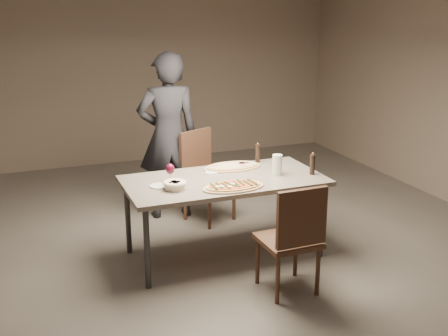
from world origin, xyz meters
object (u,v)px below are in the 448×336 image
object	(u,v)px
dining_table	(224,185)
chair_far	(203,170)
ham_pizza	(232,166)
zucchini_pizza	(233,186)
carafe	(277,165)
bread_basket	(175,184)
pepper_mill_left	(312,164)
chair_near	(294,234)
diner	(168,136)

from	to	relation	value
dining_table	chair_far	distance (m)	0.98
dining_table	ham_pizza	bearing A→B (deg)	55.16
zucchini_pizza	carafe	xyz separation A→B (m)	(0.53, 0.21, 0.08)
bread_basket	pepper_mill_left	world-z (taller)	pepper_mill_left
bread_basket	pepper_mill_left	size ratio (longest dim) A/B	0.97
chair_near	chair_far	world-z (taller)	chair_far
chair_near	diner	distance (m)	2.13
pepper_mill_left	carafe	world-z (taller)	pepper_mill_left
dining_table	carafe	world-z (taller)	carafe
bread_basket	carafe	bearing A→B (deg)	3.37
bread_basket	chair_far	bearing A→B (deg)	59.59
pepper_mill_left	diner	distance (m)	1.67
ham_pizza	zucchini_pizza	bearing A→B (deg)	-127.77
zucchini_pizza	carafe	bearing A→B (deg)	14.62
zucchini_pizza	bread_basket	distance (m)	0.50
carafe	ham_pizza	bearing A→B (deg)	131.36
ham_pizza	diner	xyz separation A→B (m)	(-0.38, 0.88, 0.14)
pepper_mill_left	ham_pizza	bearing A→B (deg)	143.29
zucchini_pizza	ham_pizza	bearing A→B (deg)	61.13
zucchini_pizza	diner	world-z (taller)	diner
ham_pizza	pepper_mill_left	size ratio (longest dim) A/B	2.74
chair_near	zucchini_pizza	bearing A→B (deg)	112.80
pepper_mill_left	bread_basket	bearing A→B (deg)	177.77
dining_table	diner	distance (m)	1.20
bread_basket	ham_pizza	bearing A→B (deg)	30.26
dining_table	zucchini_pizza	world-z (taller)	zucchini_pizza
dining_table	bread_basket	size ratio (longest dim) A/B	8.88
ham_pizza	bread_basket	world-z (taller)	bread_basket
ham_pizza	carafe	world-z (taller)	carafe
dining_table	carafe	xyz separation A→B (m)	(0.50, -0.07, 0.15)
chair_near	chair_far	distance (m)	1.85
pepper_mill_left	carafe	xyz separation A→B (m)	(-0.31, 0.11, -0.00)
pepper_mill_left	diner	size ratio (longest dim) A/B	0.12
carafe	chair_far	world-z (taller)	chair_far
chair_near	carafe	bearing A→B (deg)	71.77
chair_far	zucchini_pizza	bearing A→B (deg)	57.82
zucchini_pizza	chair_near	xyz separation A→B (m)	(0.27, -0.61, -0.24)
ham_pizza	carafe	size ratio (longest dim) A/B	3.01
chair_far	chair_near	bearing A→B (deg)	68.54
pepper_mill_left	zucchini_pizza	bearing A→B (deg)	-172.92
diner	bread_basket	bearing A→B (deg)	82.09
dining_table	pepper_mill_left	bearing A→B (deg)	-12.35
pepper_mill_left	chair_far	distance (m)	1.35
chair_near	pepper_mill_left	bearing A→B (deg)	50.77
ham_pizza	carafe	xyz separation A→B (m)	(0.31, -0.35, 0.08)
dining_table	diner	bearing A→B (deg)	99.20
carafe	chair_near	world-z (taller)	carafe
bread_basket	chair_near	size ratio (longest dim) A/B	0.22
dining_table	bread_basket	xyz separation A→B (m)	(-0.50, -0.13, 0.10)
chair_near	dining_table	bearing A→B (deg)	104.37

